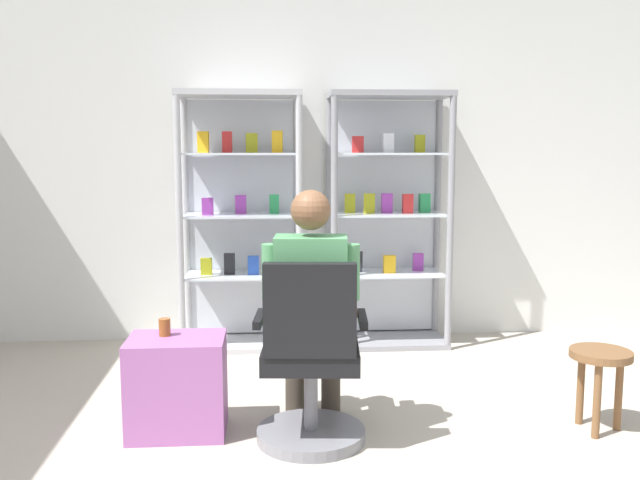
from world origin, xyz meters
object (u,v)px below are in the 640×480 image
object	(u,v)px
display_cabinet_left	(241,219)
tea_glass	(165,327)
seated_shopkeeper	(311,300)
wooden_stool	(600,367)
storage_crate	(177,385)
office_chair	(311,369)
display_cabinet_right	(387,218)

from	to	relation	value
display_cabinet_left	tea_glass	bearing A→B (deg)	-102.21
seated_shopkeeper	wooden_stool	distance (m)	1.57
storage_crate	tea_glass	bearing A→B (deg)	145.12
storage_crate	tea_glass	world-z (taller)	tea_glass
tea_glass	storage_crate	bearing A→B (deg)	-34.88
display_cabinet_left	office_chair	xyz separation A→B (m)	(0.41, -1.84, -0.57)
display_cabinet_right	office_chair	world-z (taller)	display_cabinet_right
display_cabinet_right	wooden_stool	distance (m)	2.06
tea_glass	wooden_stool	bearing A→B (deg)	-4.64
display_cabinet_left	storage_crate	world-z (taller)	display_cabinet_left
storage_crate	wooden_stool	world-z (taller)	storage_crate
storage_crate	office_chair	bearing A→B (deg)	-16.67
display_cabinet_right	office_chair	bearing A→B (deg)	-110.55
seated_shopkeeper	storage_crate	size ratio (longest dim) A/B	2.51
tea_glass	wooden_stool	distance (m)	2.30
display_cabinet_left	wooden_stool	world-z (taller)	display_cabinet_left
display_cabinet_left	seated_shopkeeper	world-z (taller)	display_cabinet_left
storage_crate	wooden_stool	distance (m)	2.23
tea_glass	office_chair	bearing A→B (deg)	-18.40
tea_glass	wooden_stool	xyz separation A→B (m)	(2.29, -0.19, -0.21)
storage_crate	tea_glass	size ratio (longest dim) A/B	5.53
office_chair	seated_shopkeeper	bearing A→B (deg)	85.29
display_cabinet_right	wooden_stool	size ratio (longest dim) A/B	4.33
storage_crate	display_cabinet_left	bearing A→B (deg)	80.24
display_cabinet_right	office_chair	distance (m)	2.05
office_chair	tea_glass	distance (m)	0.81
wooden_stool	office_chair	bearing A→B (deg)	-177.56
display_cabinet_left	office_chair	size ratio (longest dim) A/B	1.98
display_cabinet_left	tea_glass	distance (m)	1.68
display_cabinet_right	wooden_stool	xyz separation A→B (m)	(0.84, -1.78, -0.61)
seated_shopkeeper	tea_glass	world-z (taller)	seated_shopkeeper
office_chair	seated_shopkeeper	distance (m)	0.36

